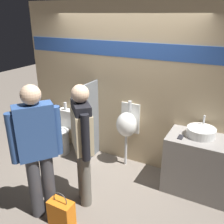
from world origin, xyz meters
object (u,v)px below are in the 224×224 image
toilet (60,136)px  shopping_bag (61,213)px  sink_basin (201,132)px  cell_phone (181,137)px  person_in_vest (82,138)px  person_with_lanyard (37,148)px  urinal_near_counter (127,124)px

toilet → shopping_bag: 1.87m
toilet → shopping_bag: (1.18, -1.44, -0.13)m
shopping_bag → toilet: bearing=129.2°
sink_basin → cell_phone: bearing=-143.8°
sink_basin → shopping_bag: size_ratio=0.82×
cell_phone → person_in_vest: bearing=-141.4°
person_with_lanyard → cell_phone: bearing=-10.4°
person_in_vest → sink_basin: bearing=-96.8°
urinal_near_counter → toilet: size_ratio=1.25×
person_in_vest → cell_phone: bearing=-96.3°
toilet → person_with_lanyard: (0.84, -1.39, 0.68)m
toilet → sink_basin: bearing=2.2°
urinal_near_counter → person_with_lanyard: size_ratio=0.65×
cell_phone → shopping_bag: cell_phone is taller
cell_phone → urinal_near_counter: bearing=164.9°
person_with_lanyard → person_in_vest: bearing=-0.7°
cell_phone → shopping_bag: bearing=-128.5°
shopping_bag → cell_phone: bearing=51.5°
sink_basin → shopping_bag: sink_basin is taller
sink_basin → cell_phone: sink_basin is taller
person_in_vest → person_with_lanyard: person_with_lanyard is taller
person_with_lanyard → shopping_bag: 0.87m
urinal_near_counter → person_in_vest: person_in_vest is taller
person_with_lanyard → shopping_bag: (0.34, -0.06, -0.80)m
cell_phone → person_in_vest: (-1.07, -0.86, 0.11)m
toilet → shopping_bag: size_ratio=1.91×
person_with_lanyard → shopping_bag: person_with_lanyard is taller
shopping_bag → sink_basin: bearing=49.3°
sink_basin → toilet: sink_basin is taller
person_with_lanyard → shopping_bag: size_ratio=3.67×
toilet → person_in_vest: size_ratio=0.54×
cell_phone → shopping_bag: size_ratio=0.29×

